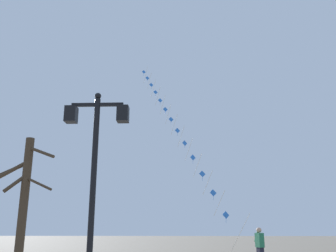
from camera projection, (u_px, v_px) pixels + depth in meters
twin_lantern_lamp_post at (95, 152)px, 8.83m from camera, size 1.57×0.28×4.91m
kite_train at (174, 125)px, 29.01m from camera, size 7.40×18.69×18.29m
kite_flyer at (260, 247)px, 15.91m from camera, size 0.36×0.63×1.71m
bare_tree at (22, 200)px, 12.50m from camera, size 2.48×0.75×4.75m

